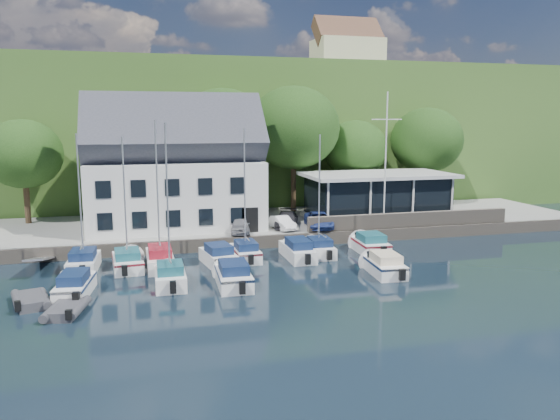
% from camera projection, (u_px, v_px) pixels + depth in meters
% --- Properties ---
extents(ground, '(180.00, 180.00, 0.00)m').
position_uv_depth(ground, '(318.00, 290.00, 32.11)').
color(ground, black).
rests_on(ground, ground).
extents(quay, '(60.00, 13.00, 1.00)m').
position_uv_depth(quay, '(255.00, 226.00, 48.73)').
color(quay, gray).
rests_on(quay, ground).
extents(quay_face, '(60.00, 0.30, 1.00)m').
position_uv_depth(quay_face, '(273.00, 241.00, 42.53)').
color(quay_face, '#6E6458').
rests_on(quay_face, ground).
extents(hillside, '(160.00, 75.00, 16.00)m').
position_uv_depth(hillside, '(198.00, 131.00, 89.96)').
color(hillside, '#32541F').
rests_on(hillside, ground).
extents(field_patch, '(50.00, 30.00, 0.30)m').
position_uv_depth(field_patch, '(237.00, 84.00, 98.26)').
color(field_patch, '#5D6D36').
rests_on(field_patch, hillside).
extents(farmhouse, '(10.40, 7.00, 8.20)m').
position_uv_depth(farmhouse, '(347.00, 52.00, 83.93)').
color(farmhouse, beige).
rests_on(farmhouse, hillside).
extents(harbor_building, '(14.40, 8.20, 8.70)m').
position_uv_depth(harbor_building, '(175.00, 175.00, 45.23)').
color(harbor_building, silver).
rests_on(harbor_building, quay).
extents(club_pavilion, '(13.20, 7.20, 4.10)m').
position_uv_depth(club_pavilion, '(377.00, 196.00, 49.63)').
color(club_pavilion, black).
rests_on(club_pavilion, quay).
extents(seawall, '(18.00, 0.50, 1.20)m').
position_uv_depth(seawall, '(410.00, 220.00, 45.73)').
color(seawall, '#6E6458').
rests_on(seawall, quay).
extents(gangway, '(1.20, 6.00, 1.40)m').
position_uv_depth(gangway, '(42.00, 269.00, 36.58)').
color(gangway, '#B9B8BD').
rests_on(gangway, ground).
extents(car_silver, '(2.10, 3.89, 1.26)m').
position_uv_depth(car_silver, '(240.00, 225.00, 43.26)').
color(car_silver, '#A4A5A9').
rests_on(car_silver, quay).
extents(car_white, '(1.75, 3.49, 1.10)m').
position_uv_depth(car_white, '(282.00, 223.00, 44.61)').
color(car_white, silver).
rests_on(car_white, quay).
extents(car_dgrey, '(3.14, 4.70, 1.27)m').
position_uv_depth(car_dgrey, '(287.00, 219.00, 45.64)').
color(car_dgrey, '#2A2A2E').
rests_on(car_dgrey, quay).
extents(car_blue, '(2.43, 4.33, 1.40)m').
position_uv_depth(car_blue, '(319.00, 219.00, 45.25)').
color(car_blue, navy).
rests_on(car_blue, quay).
extents(flagpole, '(2.67, 0.20, 11.12)m').
position_uv_depth(flagpole, '(386.00, 160.00, 45.09)').
color(flagpole, silver).
rests_on(flagpole, quay).
extents(tree_0, '(6.55, 6.55, 8.95)m').
position_uv_depth(tree_0, '(25.00, 172.00, 46.64)').
color(tree_0, '#14330F').
rests_on(tree_0, quay).
extents(tree_1, '(7.18, 7.18, 9.81)m').
position_uv_depth(tree_1, '(129.00, 164.00, 49.10)').
color(tree_1, '#14330F').
rests_on(tree_1, quay).
extents(tree_2, '(8.64, 8.64, 11.81)m').
position_uv_depth(tree_2, '(223.00, 151.00, 51.59)').
color(tree_2, '#14330F').
rests_on(tree_2, quay).
extents(tree_3, '(8.84, 8.84, 12.08)m').
position_uv_depth(tree_3, '(294.00, 149.00, 52.44)').
color(tree_3, '#14330F').
rests_on(tree_3, quay).
extents(tree_4, '(6.46, 6.46, 8.84)m').
position_uv_depth(tree_4, '(355.00, 164.00, 55.37)').
color(tree_4, '#14330F').
rests_on(tree_4, quay).
extents(tree_5, '(7.40, 7.40, 10.11)m').
position_uv_depth(tree_5, '(426.00, 157.00, 56.34)').
color(tree_5, '#14330F').
rests_on(tree_5, quay).
extents(boat_r1_0, '(2.26, 5.88, 8.78)m').
position_uv_depth(boat_r1_0, '(80.00, 205.00, 35.55)').
color(boat_r1_0, white).
rests_on(boat_r1_0, ground).
extents(boat_r1_1, '(2.44, 5.93, 8.36)m').
position_uv_depth(boat_r1_1, '(125.00, 208.00, 35.82)').
color(boat_r1_1, white).
rests_on(boat_r1_1, ground).
extents(boat_r1_2, '(1.95, 6.67, 9.25)m').
position_uv_depth(boat_r1_2, '(158.00, 200.00, 36.18)').
color(boat_r1_2, white).
rests_on(boat_r1_2, ground).
extents(boat_r1_3, '(2.78, 5.74, 1.49)m').
position_uv_depth(boat_r1_3, '(218.00, 254.00, 37.49)').
color(boat_r1_3, white).
rests_on(boat_r1_3, ground).
extents(boat_r1_4, '(1.89, 5.46, 8.44)m').
position_uv_depth(boat_r1_4, '(245.00, 201.00, 38.29)').
color(boat_r1_4, white).
rests_on(boat_r1_4, ground).
extents(boat_r1_5, '(1.88, 6.43, 1.48)m').
position_uv_depth(boat_r1_5, '(297.00, 248.00, 39.19)').
color(boat_r1_5, white).
rests_on(boat_r1_5, ground).
extents(boat_r1_6, '(2.21, 5.42, 8.40)m').
position_uv_depth(boat_r1_6, '(319.00, 199.00, 39.47)').
color(boat_r1_6, white).
rests_on(boat_r1_6, ground).
extents(boat_r1_7, '(2.52, 5.75, 1.47)m').
position_uv_depth(boat_r1_7, '(370.00, 242.00, 41.12)').
color(boat_r1_7, white).
rests_on(boat_r1_7, ground).
extents(boat_r2_0, '(2.49, 6.10, 1.45)m').
position_uv_depth(boat_r2_0, '(75.00, 283.00, 30.89)').
color(boat_r2_0, white).
rests_on(boat_r2_0, ground).
extents(boat_r2_1, '(2.04, 5.52, 8.87)m').
position_uv_depth(boat_r2_1, '(168.00, 213.00, 32.13)').
color(boat_r2_1, white).
rests_on(boat_r2_1, ground).
extents(boat_r2_2, '(2.35, 6.38, 1.49)m').
position_uv_depth(boat_r2_2, '(233.00, 273.00, 32.87)').
color(boat_r2_2, white).
rests_on(boat_r2_2, ground).
extents(boat_r2_4, '(2.41, 5.90, 1.43)m').
position_uv_depth(boat_r2_4, '(384.00, 263.00, 35.29)').
color(boat_r2_4, white).
rests_on(boat_r2_4, ground).
extents(dinghy_0, '(2.64, 3.54, 0.74)m').
position_uv_depth(dinghy_0, '(31.00, 299.00, 29.35)').
color(dinghy_0, '#3A3A3F').
rests_on(dinghy_0, ground).
extents(dinghy_1, '(2.36, 3.29, 0.70)m').
position_uv_depth(dinghy_1, '(66.00, 308.00, 27.96)').
color(dinghy_1, '#3A3A3F').
rests_on(dinghy_1, ground).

